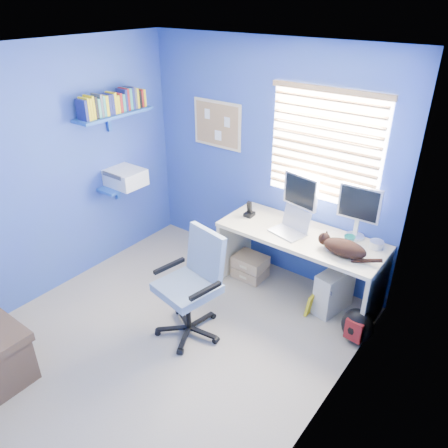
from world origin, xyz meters
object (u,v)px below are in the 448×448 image
Objects in this scene: laptop at (288,223)px; cat at (345,248)px; office_chair at (192,297)px; desk at (298,265)px; tower_pc at (334,290)px.

cat is at bearing 9.10° from laptop.
laptop is 0.33× the size of office_chair.
laptop is at bearing -177.41° from cat.
desk reaches higher than tower_pc.
cat is 0.90× the size of tower_pc.
desk is at bearing 174.04° from cat.
office_chair reaches higher than tower_pc.
office_chair is (-1.01, -0.96, -0.43)m from cat.
office_chair is (-0.92, -1.09, 0.15)m from tower_pc.
desk is 1.64× the size of office_chair.
laptop reaches higher than desk.
tower_pc is 0.44× the size of office_chair.
laptop is 0.81× the size of cat.
laptop reaches higher than tower_pc.
office_chair is at bearing -129.77° from cat.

